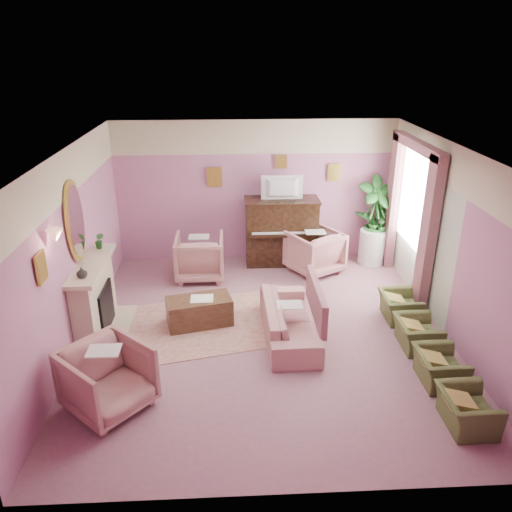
{
  "coord_description": "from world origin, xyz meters",
  "views": [
    {
      "loc": [
        -0.49,
        -6.59,
        4.13
      ],
      "look_at": [
        -0.12,
        0.4,
        1.12
      ],
      "focal_mm": 35.0,
      "sensor_mm": 36.0,
      "label": 1
    }
  ],
  "objects_px": {
    "floral_armchair_front": "(107,376)",
    "olive_chair_c": "(418,330)",
    "coffee_table": "(199,311)",
    "olive_chair_a": "(468,405)",
    "olive_chair_b": "(440,363)",
    "olive_chair_d": "(400,303)",
    "piano": "(281,232)",
    "floral_armchair_right": "(315,249)",
    "sofa": "(289,314)",
    "floral_armchair_left": "(200,255)",
    "side_table": "(372,247)",
    "television": "(282,186)"
  },
  "relations": [
    {
      "from": "floral_armchair_front",
      "to": "olive_chair_c",
      "type": "distance_m",
      "value": 4.34
    },
    {
      "from": "coffee_table",
      "to": "olive_chair_a",
      "type": "distance_m",
      "value": 4.04
    },
    {
      "from": "olive_chair_b",
      "to": "olive_chair_d",
      "type": "relative_size",
      "value": 1.0
    },
    {
      "from": "coffee_table",
      "to": "piano",
      "type": "bearing_deg",
      "value": 57.18
    },
    {
      "from": "floral_armchair_right",
      "to": "olive_chair_d",
      "type": "xyz_separation_m",
      "value": [
        1.08,
        -1.88,
        -0.17
      ]
    },
    {
      "from": "sofa",
      "to": "floral_armchair_left",
      "type": "relative_size",
      "value": 2.02
    },
    {
      "from": "floral_armchair_left",
      "to": "floral_armchair_front",
      "type": "bearing_deg",
      "value": -104.01
    },
    {
      "from": "sofa",
      "to": "side_table",
      "type": "height_order",
      "value": "sofa"
    },
    {
      "from": "olive_chair_a",
      "to": "olive_chair_b",
      "type": "relative_size",
      "value": 1.0
    },
    {
      "from": "sofa",
      "to": "olive_chair_d",
      "type": "height_order",
      "value": "sofa"
    },
    {
      "from": "sofa",
      "to": "olive_chair_b",
      "type": "height_order",
      "value": "sofa"
    },
    {
      "from": "piano",
      "to": "olive_chair_c",
      "type": "xyz_separation_m",
      "value": [
        1.68,
        -3.18,
        -0.36
      ]
    },
    {
      "from": "piano",
      "to": "sofa",
      "type": "height_order",
      "value": "piano"
    },
    {
      "from": "olive_chair_b",
      "to": "side_table",
      "type": "relative_size",
      "value": 0.96
    },
    {
      "from": "floral_armchair_left",
      "to": "floral_armchair_right",
      "type": "xyz_separation_m",
      "value": [
        2.2,
        0.15,
        0.0
      ]
    },
    {
      "from": "sofa",
      "to": "olive_chair_c",
      "type": "bearing_deg",
      "value": -12.36
    },
    {
      "from": "floral_armchair_left",
      "to": "olive_chair_c",
      "type": "distance_m",
      "value": 4.16
    },
    {
      "from": "piano",
      "to": "olive_chair_d",
      "type": "xyz_separation_m",
      "value": [
        1.68,
        -2.36,
        -0.36
      ]
    },
    {
      "from": "floral_armchair_right",
      "to": "olive_chair_a",
      "type": "bearing_deg",
      "value": -75.97
    },
    {
      "from": "piano",
      "to": "sofa",
      "type": "xyz_separation_m",
      "value": [
        -0.15,
        -2.78,
        -0.27
      ]
    },
    {
      "from": "sofa",
      "to": "floral_armchair_front",
      "type": "relative_size",
      "value": 2.02
    },
    {
      "from": "piano",
      "to": "side_table",
      "type": "bearing_deg",
      "value": -3.77
    },
    {
      "from": "piano",
      "to": "olive_chair_d",
      "type": "relative_size",
      "value": 2.08
    },
    {
      "from": "sofa",
      "to": "olive_chair_a",
      "type": "relative_size",
      "value": 2.77
    },
    {
      "from": "piano",
      "to": "olive_chair_a",
      "type": "xyz_separation_m",
      "value": [
        1.68,
        -4.82,
        -0.36
      ]
    },
    {
      "from": "olive_chair_d",
      "to": "olive_chair_a",
      "type": "bearing_deg",
      "value": -90.0
    },
    {
      "from": "floral_armchair_front",
      "to": "television",
      "type": "bearing_deg",
      "value": 59.34
    },
    {
      "from": "piano",
      "to": "coffee_table",
      "type": "distance_m",
      "value": 2.84
    },
    {
      "from": "floral_armchair_front",
      "to": "olive_chair_b",
      "type": "relative_size",
      "value": 1.37
    },
    {
      "from": "olive_chair_b",
      "to": "side_table",
      "type": "distance_m",
      "value": 3.88
    },
    {
      "from": "coffee_table",
      "to": "side_table",
      "type": "relative_size",
      "value": 1.43
    },
    {
      "from": "floral_armchair_front",
      "to": "olive_chair_c",
      "type": "relative_size",
      "value": 1.37
    },
    {
      "from": "television",
      "to": "olive_chair_b",
      "type": "height_order",
      "value": "television"
    },
    {
      "from": "piano",
      "to": "floral_armchair_left",
      "type": "distance_m",
      "value": 1.73
    },
    {
      "from": "piano",
      "to": "olive_chair_d",
      "type": "bearing_deg",
      "value": -54.44
    },
    {
      "from": "coffee_table",
      "to": "olive_chair_d",
      "type": "relative_size",
      "value": 1.48
    },
    {
      "from": "piano",
      "to": "side_table",
      "type": "height_order",
      "value": "piano"
    },
    {
      "from": "olive_chair_b",
      "to": "olive_chair_c",
      "type": "relative_size",
      "value": 1.0
    },
    {
      "from": "sofa",
      "to": "side_table",
      "type": "relative_size",
      "value": 2.67
    },
    {
      "from": "coffee_table",
      "to": "olive_chair_c",
      "type": "height_order",
      "value": "olive_chair_c"
    },
    {
      "from": "floral_armchair_right",
      "to": "floral_armchair_left",
      "type": "bearing_deg",
      "value": -176.2
    },
    {
      "from": "piano",
      "to": "side_table",
      "type": "relative_size",
      "value": 2.0
    },
    {
      "from": "floral_armchair_front",
      "to": "olive_chair_d",
      "type": "height_order",
      "value": "floral_armchair_front"
    },
    {
      "from": "sofa",
      "to": "side_table",
      "type": "distance_m",
      "value": 3.31
    },
    {
      "from": "coffee_table",
      "to": "floral_armchair_right",
      "type": "xyz_separation_m",
      "value": [
        2.12,
        1.88,
        0.24
      ]
    },
    {
      "from": "television",
      "to": "floral_armchair_left",
      "type": "relative_size",
      "value": 0.87
    },
    {
      "from": "television",
      "to": "olive_chair_b",
      "type": "bearing_deg",
      "value": -66.88
    },
    {
      "from": "floral_armchair_front",
      "to": "olive_chair_b",
      "type": "bearing_deg",
      "value": 3.88
    },
    {
      "from": "floral_armchair_right",
      "to": "side_table",
      "type": "relative_size",
      "value": 1.32
    },
    {
      "from": "television",
      "to": "sofa",
      "type": "height_order",
      "value": "television"
    }
  ]
}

